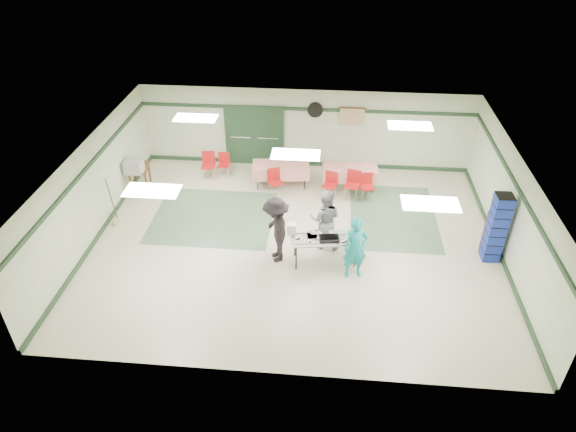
# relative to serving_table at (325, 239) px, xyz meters

# --- Properties ---
(floor) EXTENTS (11.00, 11.00, 0.00)m
(floor) POSITION_rel_serving_table_xyz_m (-0.82, 0.79, -0.71)
(floor) COLOR beige
(floor) RESTS_ON ground
(ceiling) EXTENTS (11.00, 11.00, 0.00)m
(ceiling) POSITION_rel_serving_table_xyz_m (-0.82, 0.79, 1.99)
(ceiling) COLOR silver
(ceiling) RESTS_ON wall_back
(wall_back) EXTENTS (11.00, 0.00, 11.00)m
(wall_back) POSITION_rel_serving_table_xyz_m (-0.82, 5.29, 0.64)
(wall_back) COLOR silver
(wall_back) RESTS_ON floor
(wall_front) EXTENTS (11.00, 0.00, 11.00)m
(wall_front) POSITION_rel_serving_table_xyz_m (-0.82, -3.71, 0.64)
(wall_front) COLOR silver
(wall_front) RESTS_ON floor
(wall_left) EXTENTS (0.00, 9.00, 9.00)m
(wall_left) POSITION_rel_serving_table_xyz_m (-6.32, 0.79, 0.64)
(wall_left) COLOR silver
(wall_left) RESTS_ON floor
(wall_right) EXTENTS (0.00, 9.00, 9.00)m
(wall_right) POSITION_rel_serving_table_xyz_m (4.68, 0.79, 0.64)
(wall_right) COLOR silver
(wall_right) RESTS_ON floor
(trim_back) EXTENTS (11.00, 0.06, 0.10)m
(trim_back) POSITION_rel_serving_table_xyz_m (-0.82, 5.26, 1.34)
(trim_back) COLOR #203B24
(trim_back) RESTS_ON wall_back
(baseboard_back) EXTENTS (11.00, 0.06, 0.12)m
(baseboard_back) POSITION_rel_serving_table_xyz_m (-0.82, 5.26, -0.65)
(baseboard_back) COLOR #203B24
(baseboard_back) RESTS_ON floor
(trim_left) EXTENTS (0.06, 9.00, 0.10)m
(trim_left) POSITION_rel_serving_table_xyz_m (-6.29, 0.79, 1.34)
(trim_left) COLOR #203B24
(trim_left) RESTS_ON wall_back
(baseboard_left) EXTENTS (0.06, 9.00, 0.12)m
(baseboard_left) POSITION_rel_serving_table_xyz_m (-6.29, 0.79, -0.65)
(baseboard_left) COLOR #203B24
(baseboard_left) RESTS_ON floor
(trim_right) EXTENTS (0.06, 9.00, 0.10)m
(trim_right) POSITION_rel_serving_table_xyz_m (4.65, 0.79, 1.34)
(trim_right) COLOR #203B24
(trim_right) RESTS_ON wall_back
(baseboard_right) EXTENTS (0.06, 9.00, 0.12)m
(baseboard_right) POSITION_rel_serving_table_xyz_m (4.65, 0.79, -0.65)
(baseboard_right) COLOR #203B24
(baseboard_right) RESTS_ON floor
(green_patch_a) EXTENTS (3.50, 3.00, 0.01)m
(green_patch_a) POSITION_rel_serving_table_xyz_m (-3.32, 1.79, -0.71)
(green_patch_a) COLOR #5D7C5B
(green_patch_a) RESTS_ON floor
(green_patch_b) EXTENTS (2.50, 3.50, 0.01)m
(green_patch_b) POSITION_rel_serving_table_xyz_m (1.98, 2.29, -0.71)
(green_patch_b) COLOR #5D7C5B
(green_patch_b) RESTS_ON floor
(double_door_left) EXTENTS (0.90, 0.06, 2.10)m
(double_door_left) POSITION_rel_serving_table_xyz_m (-3.02, 5.23, 0.34)
(double_door_left) COLOR gray
(double_door_left) RESTS_ON floor
(double_door_right) EXTENTS (0.90, 0.06, 2.10)m
(double_door_right) POSITION_rel_serving_table_xyz_m (-2.07, 5.23, 0.34)
(double_door_right) COLOR gray
(double_door_right) RESTS_ON floor
(door_frame) EXTENTS (2.00, 0.03, 2.15)m
(door_frame) POSITION_rel_serving_table_xyz_m (-2.55, 5.21, 0.34)
(door_frame) COLOR #203B24
(door_frame) RESTS_ON floor
(wall_fan) EXTENTS (0.50, 0.10, 0.50)m
(wall_fan) POSITION_rel_serving_table_xyz_m (-0.52, 5.23, 1.34)
(wall_fan) COLOR black
(wall_fan) RESTS_ON wall_back
(scroll_banner) EXTENTS (0.80, 0.02, 0.60)m
(scroll_banner) POSITION_rel_serving_table_xyz_m (0.68, 5.23, 1.14)
(scroll_banner) COLOR #D3B184
(scroll_banner) RESTS_ON wall_back
(serving_table) EXTENTS (1.81, 0.93, 0.76)m
(serving_table) POSITION_rel_serving_table_xyz_m (0.00, 0.00, 0.00)
(serving_table) COLOR #B4B4AF
(serving_table) RESTS_ON floor
(sheet_tray_right) EXTENTS (0.69, 0.56, 0.02)m
(sheet_tray_right) POSITION_rel_serving_table_xyz_m (0.57, -0.06, 0.06)
(sheet_tray_right) COLOR silver
(sheet_tray_right) RESTS_ON serving_table
(sheet_tray_mid) EXTENTS (0.62, 0.51, 0.02)m
(sheet_tray_mid) POSITION_rel_serving_table_xyz_m (-0.17, 0.08, 0.06)
(sheet_tray_mid) COLOR silver
(sheet_tray_mid) RESTS_ON serving_table
(sheet_tray_left) EXTENTS (0.67, 0.55, 0.02)m
(sheet_tray_left) POSITION_rel_serving_table_xyz_m (-0.49, -0.09, 0.06)
(sheet_tray_left) COLOR silver
(sheet_tray_left) RESTS_ON serving_table
(baking_pan) EXTENTS (0.54, 0.38, 0.08)m
(baking_pan) POSITION_rel_serving_table_xyz_m (0.10, -0.07, 0.09)
(baking_pan) COLOR black
(baking_pan) RESTS_ON serving_table
(foam_box_stack) EXTENTS (0.24, 0.23, 0.30)m
(foam_box_stack) POSITION_rel_serving_table_xyz_m (-0.86, 0.10, 0.20)
(foam_box_stack) COLOR white
(foam_box_stack) RESTS_ON serving_table
(volunteer_teal) EXTENTS (0.69, 0.53, 1.68)m
(volunteer_teal) POSITION_rel_serving_table_xyz_m (0.76, -0.47, 0.13)
(volunteer_teal) COLOR teal
(volunteer_teal) RESTS_ON floor
(volunteer_grey) EXTENTS (0.90, 0.73, 1.73)m
(volunteer_grey) POSITION_rel_serving_table_xyz_m (-0.02, 0.68, 0.15)
(volunteer_grey) COLOR gray
(volunteer_grey) RESTS_ON floor
(volunteer_dark) EXTENTS (1.03, 1.34, 1.83)m
(volunteer_dark) POSITION_rel_serving_table_xyz_m (-1.25, 0.02, 0.20)
(volunteer_dark) COLOR black
(volunteer_dark) RESTS_ON floor
(dining_table_a) EXTENTS (1.75, 0.86, 0.77)m
(dining_table_a) POSITION_rel_serving_table_xyz_m (0.69, 3.83, -0.14)
(dining_table_a) COLOR red
(dining_table_a) RESTS_ON floor
(dining_table_b) EXTENTS (1.87, 0.99, 0.77)m
(dining_table_b) POSITION_rel_serving_table_xyz_m (-1.51, 3.83, -0.14)
(dining_table_b) COLOR red
(dining_table_b) RESTS_ON floor
(chair_a) EXTENTS (0.52, 0.52, 0.92)m
(chair_a) POSITION_rel_serving_table_xyz_m (0.77, 3.26, -0.15)
(chair_a) COLOR red
(chair_a) RESTS_ON floor
(chair_b) EXTENTS (0.49, 0.49, 0.84)m
(chair_b) POSITION_rel_serving_table_xyz_m (0.08, 3.25, -0.20)
(chair_b) COLOR red
(chair_b) RESTS_ON floor
(chair_c) EXTENTS (0.47, 0.47, 0.85)m
(chair_c) POSITION_rel_serving_table_xyz_m (1.19, 3.26, -0.19)
(chair_c) COLOR red
(chair_c) RESTS_ON floor
(chair_d) EXTENTS (0.54, 0.54, 0.88)m
(chair_d) POSITION_rel_serving_table_xyz_m (-1.65, 3.26, -0.18)
(chair_d) COLOR red
(chair_d) RESTS_ON floor
(chair_loose_a) EXTENTS (0.38, 0.38, 0.81)m
(chair_loose_a) POSITION_rel_serving_table_xyz_m (-3.46, 4.31, -0.22)
(chair_loose_a) COLOR red
(chair_loose_a) RESTS_ON floor
(chair_loose_b) EXTENTS (0.46, 0.46, 0.92)m
(chair_loose_b) POSITION_rel_serving_table_xyz_m (-3.93, 4.12, -0.15)
(chair_loose_b) COLOR red
(chair_loose_b) RESTS_ON floor
(crate_stack_blue_a) EXTENTS (0.39, 0.39, 1.68)m
(crate_stack_blue_a) POSITION_rel_serving_table_xyz_m (4.33, 0.53, 0.13)
(crate_stack_blue_a) COLOR navy
(crate_stack_blue_a) RESTS_ON floor
(crate_stack_red) EXTENTS (0.39, 0.39, 1.23)m
(crate_stack_red) POSITION_rel_serving_table_xyz_m (4.33, 0.69, -0.10)
(crate_stack_red) COLOR maroon
(crate_stack_red) RESTS_ON floor
(crate_stack_blue_b) EXTENTS (0.44, 0.44, 1.94)m
(crate_stack_blue_b) POSITION_rel_serving_table_xyz_m (4.33, 0.52, 0.26)
(crate_stack_blue_b) COLOR navy
(crate_stack_blue_b) RESTS_ON floor
(printer_table) EXTENTS (0.77, 1.02, 0.74)m
(printer_table) POSITION_rel_serving_table_xyz_m (-5.97, 3.25, -0.07)
(printer_table) COLOR brown
(printer_table) RESTS_ON floor
(office_printer) EXTENTS (0.54, 0.47, 0.42)m
(office_printer) POSITION_rel_serving_table_xyz_m (-5.97, 2.93, 0.24)
(office_printer) COLOR #A5A5A1
(office_printer) RESTS_ON printer_table
(broom) EXTENTS (0.07, 0.24, 1.47)m
(broom) POSITION_rel_serving_table_xyz_m (-6.05, 1.23, 0.05)
(broom) COLOR brown
(broom) RESTS_ON floor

